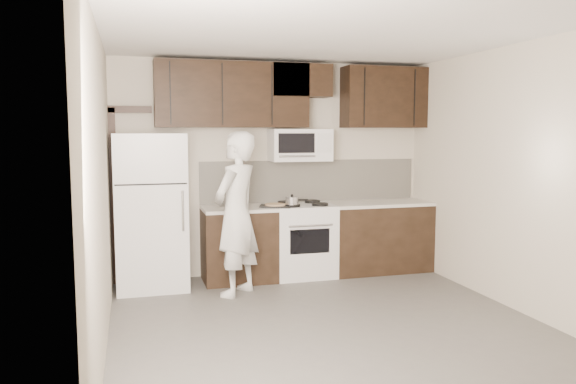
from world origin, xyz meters
name	(u,v)px	position (x,y,z in m)	size (l,w,h in m)	color
floor	(333,329)	(0.00, 0.00, 0.00)	(4.50, 4.50, 0.00)	#575451
back_wall	(273,168)	(0.00, 2.25, 1.35)	(4.00, 4.00, 0.00)	beige
ceiling	(336,30)	(0.00, 0.00, 2.70)	(4.50, 4.50, 0.00)	white
counter_run	(325,239)	(0.60, 1.94, 0.46)	(2.95, 0.64, 0.91)	black
stove	(302,240)	(0.30, 1.94, 0.46)	(0.76, 0.66, 0.94)	white
backsplash	(310,181)	(0.50, 2.24, 1.18)	(2.90, 0.02, 0.54)	beige
upper_cabinets	(293,94)	(0.21, 2.08, 2.28)	(3.48, 0.35, 0.78)	black
microwave	(300,145)	(0.30, 2.06, 1.65)	(0.76, 0.42, 0.40)	white
refrigerator	(151,212)	(-1.55, 1.89, 0.90)	(0.80, 0.76, 1.80)	white
door_trim	(117,180)	(-1.92, 2.21, 1.25)	(0.50, 0.08, 2.12)	black
saucepan	(292,202)	(0.12, 1.79, 0.97)	(0.28, 0.16, 0.15)	silver
baking_tray	(275,206)	(-0.08, 1.82, 0.92)	(0.37, 0.28, 0.02)	black
pizza	(275,205)	(-0.08, 1.82, 0.94)	(0.25, 0.25, 0.02)	tan
person	(236,214)	(-0.65, 1.36, 0.91)	(0.67, 0.44, 1.82)	white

